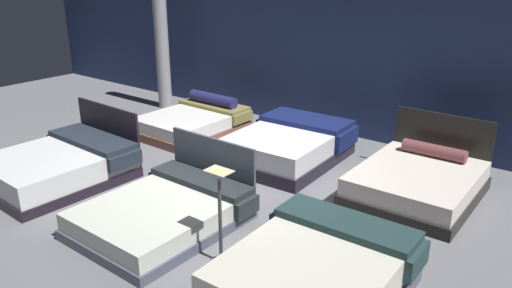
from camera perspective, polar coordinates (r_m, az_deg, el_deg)
name	(u,v)px	position (r m, az deg, el deg)	size (l,w,h in m)	color
ground_plane	(234,189)	(7.40, -2.52, -5.14)	(18.00, 18.00, 0.02)	slate
showroom_back_wall	(345,43)	(9.47, 10.16, 11.37)	(18.00, 0.06, 3.50)	navy
bed_0	(61,165)	(8.09, -21.55, -2.27)	(1.77, 2.02, 1.00)	black
bed_1	(166,211)	(6.42, -10.34, -7.62)	(1.67, 1.99, 0.94)	#4A4E5F
bed_2	(315,275)	(5.07, 6.79, -14.77)	(1.65, 1.95, 0.60)	#504F5F
bed_3	(194,122)	(9.78, -7.17, 2.58)	(1.57, 1.97, 0.67)	brown
bed_4	(289,145)	(8.31, 3.82, -0.12)	(1.68, 2.11, 0.60)	black
bed_5	(418,181)	(7.43, 18.12, -4.09)	(1.59, 1.97, 1.01)	black
price_sign	(220,228)	(5.49, -4.12, -9.61)	(0.28, 0.24, 1.12)	#3F3F44
support_pillar	(161,30)	(11.36, -10.89, 12.77)	(0.30, 0.30, 3.50)	#99999E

